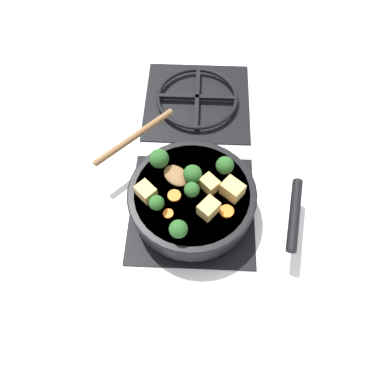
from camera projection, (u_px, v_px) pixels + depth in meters
name	position (u px, v px, depth m)	size (l,w,h in m)	color
ground_plane	(192.00, 209.00, 0.94)	(2.40, 2.40, 0.00)	white
front_burner_grate	(192.00, 207.00, 0.93)	(0.31, 0.31, 0.03)	black
rear_burner_grate	(197.00, 99.00, 1.11)	(0.31, 0.31, 0.03)	black
skillet_pan	(193.00, 198.00, 0.89)	(0.41, 0.30, 0.06)	black
wooden_spoon	(151.00, 152.00, 0.91)	(0.24, 0.24, 0.02)	brown
tofu_cube_center_large	(210.00, 184.00, 0.86)	(0.04, 0.03, 0.03)	tan
tofu_cube_near_handle	(209.00, 208.00, 0.82)	(0.04, 0.03, 0.03)	tan
tofu_cube_east_chunk	(146.00, 192.00, 0.85)	(0.04, 0.03, 0.03)	tan
tofu_cube_west_chunk	(232.00, 189.00, 0.85)	(0.05, 0.04, 0.04)	tan
broccoli_floret_near_spoon	(190.00, 190.00, 0.84)	(0.04, 0.04, 0.04)	#709956
broccoli_floret_center_top	(178.00, 229.00, 0.79)	(0.04, 0.04, 0.05)	#709956
broccoli_floret_east_rim	(157.00, 203.00, 0.82)	(0.03, 0.03, 0.04)	#709956
broccoli_floret_west_rim	(159.00, 159.00, 0.88)	(0.05, 0.05, 0.05)	#709956
broccoli_floret_north_edge	(195.00, 174.00, 0.86)	(0.04, 0.04, 0.05)	#709956
broccoli_floret_south_cluster	(225.00, 165.00, 0.87)	(0.04, 0.04, 0.05)	#709956
carrot_slice_orange_thin	(168.00, 214.00, 0.83)	(0.02, 0.02, 0.01)	orange
carrot_slice_near_center	(227.00, 211.00, 0.84)	(0.03, 0.03, 0.01)	orange
carrot_slice_edge_slice	(174.00, 196.00, 0.86)	(0.03, 0.03, 0.01)	orange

